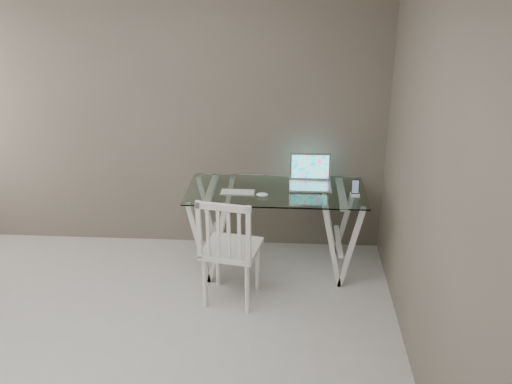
% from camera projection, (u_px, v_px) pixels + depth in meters
% --- Properties ---
extents(room, '(4.50, 4.52, 2.71)m').
position_uv_depth(room, '(49.00, 143.00, 2.86)').
color(room, '#B0ADA8').
rests_on(room, ground).
extents(desk, '(1.50, 0.70, 0.75)m').
position_uv_depth(desk, '(275.00, 228.00, 4.94)').
color(desk, silver).
rests_on(desk, ground).
extents(chair, '(0.49, 0.49, 0.92)m').
position_uv_depth(chair, '(229.00, 247.00, 4.38)').
color(chair, white).
rests_on(chair, ground).
extents(laptop, '(0.36, 0.29, 0.25)m').
position_uv_depth(laptop, '(310.00, 178.00, 4.89)').
color(laptop, silver).
rests_on(laptop, desk).
extents(keyboard, '(0.30, 0.13, 0.01)m').
position_uv_depth(keyboard, '(238.00, 192.00, 4.74)').
color(keyboard, silver).
rests_on(keyboard, desk).
extents(mouse, '(0.10, 0.06, 0.03)m').
position_uv_depth(mouse, '(262.00, 195.00, 4.67)').
color(mouse, white).
rests_on(mouse, desk).
extents(phone_dock, '(0.07, 0.07, 0.14)m').
position_uv_depth(phone_dock, '(355.00, 191.00, 4.68)').
color(phone_dock, white).
rests_on(phone_dock, desk).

